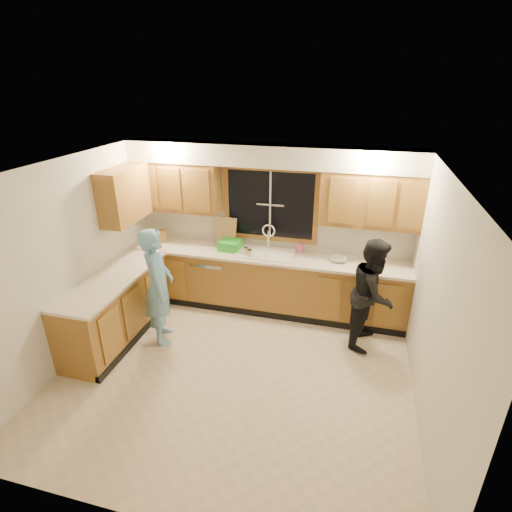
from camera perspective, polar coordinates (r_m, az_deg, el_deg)
The scene contains 26 objects.
floor at distance 5.14m, azimuth -3.05°, elevation -16.29°, with size 4.20×4.20×0.00m, color beige.
ceiling at distance 4.00m, azimuth -3.84°, elevation 12.09°, with size 4.20×4.20×0.00m, color silver.
wall_back at distance 6.11m, azimuth 2.03°, elevation 4.23°, with size 4.20×4.20×0.00m, color silver.
wall_left at distance 5.41m, azimuth -25.09°, elevation -0.90°, with size 3.80×3.80×0.00m, color silver.
wall_right at distance 4.35m, azimuth 24.22°, elevation -6.86°, with size 3.80×3.80×0.00m, color silver.
base_cabinets_back at distance 6.18m, azimuth 1.31°, elevation -3.77°, with size 4.20×0.60×0.88m, color olive.
base_cabinets_left at distance 5.84m, azimuth -19.30°, elevation -7.04°, with size 0.60×1.90×0.88m, color olive.
countertop_back at distance 5.96m, azimuth 1.32°, elevation 0.07°, with size 4.20×0.63×0.04m, color #EFE0C9.
countertop_left at distance 5.62m, azimuth -19.81°, elevation -3.04°, with size 0.63×1.90×0.04m, color #EFE0C9.
upper_cabinets_left at distance 6.25m, azimuth -11.27°, elevation 9.74°, with size 1.35×0.33×0.75m, color olive.
upper_cabinets_right at distance 5.66m, azimuth 16.10°, elevation 7.75°, with size 1.35×0.33×0.75m, color olive.
upper_cabinets_return at distance 5.98m, azimuth -18.26°, elevation 8.33°, with size 0.33×0.90×0.75m, color olive.
soffit at distance 5.66m, azimuth 1.80°, elevation 14.16°, with size 4.20×0.35×0.30m, color white.
window_frame at distance 6.00m, azimuth 2.06°, elevation 7.35°, with size 1.44×0.03×1.14m.
sink at distance 5.99m, azimuth 1.36°, elevation -0.17°, with size 0.86×0.52×0.57m.
dishwasher at distance 6.41m, azimuth -6.14°, elevation -3.13°, with size 0.60×0.56×0.82m, color silver.
stove at distance 5.46m, azimuth -22.53°, elevation -9.85°, with size 0.58×0.75×0.90m, color silver.
man at distance 5.43m, azimuth -13.77°, elevation -4.25°, with size 0.59×0.39×1.63m, color #6EA5CF.
woman at distance 5.45m, azimuth 16.35°, elevation -5.15°, with size 0.73×0.57×1.51m, color black.
knife_block at distance 6.55m, azimuth -13.23°, elevation 2.82°, with size 0.11×0.09×0.20m, color olive.
cutting_board at distance 6.24m, azimuth -4.29°, elevation 3.55°, with size 0.33×0.02×0.44m, color tan.
dish_crate at distance 6.10m, azimuth -3.72°, elevation 1.56°, with size 0.31×0.29×0.15m, color green.
soap_bottle at distance 6.02m, azimuth 6.34°, elevation 1.25°, with size 0.08×0.08×0.17m, color #D45184.
bowl at distance 5.84m, azimuth 11.67°, elevation -0.46°, with size 0.24×0.24×0.06m, color silver.
can_left at distance 5.88m, azimuth -1.49°, elevation 0.63°, with size 0.07×0.07×0.13m, color beige.
can_right at distance 5.81m, azimuth -0.93°, elevation 0.32°, with size 0.07×0.07×0.13m, color beige.
Camera 1 is at (1.24, -3.71, 3.34)m, focal length 28.00 mm.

